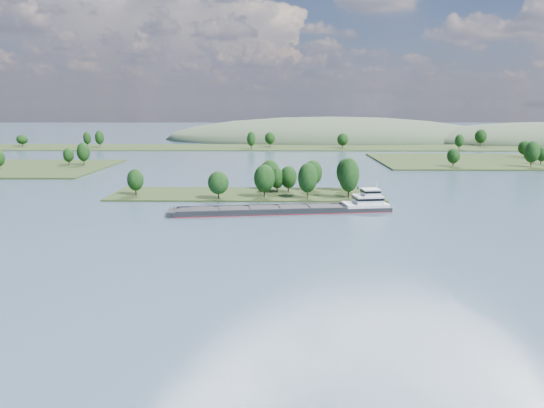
{
  "coord_description": "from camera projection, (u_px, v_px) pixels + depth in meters",
  "views": [
    {
      "loc": [
        13.19,
        -15.05,
        33.26
      ],
      "look_at": [
        10.48,
        130.0,
        6.0
      ],
      "focal_mm": 35.0,
      "sensor_mm": 36.0,
      "label": 1
    }
  ],
  "objects": [
    {
      "name": "hill_west",
      "position": [
        330.0,
        140.0,
        511.39
      ],
      "size": [
        320.0,
        160.0,
        44.0
      ],
      "primitive_type": "ellipsoid",
      "color": "#3C4E36",
      "rests_on": "ground"
    },
    {
      "name": "cargo_barge",
      "position": [
        297.0,
        208.0,
        166.47
      ],
      "size": [
        70.3,
        18.82,
        9.45
      ],
      "color": "black",
      "rests_on": "ground"
    },
    {
      "name": "tree_island",
      "position": [
        269.0,
        184.0,
        196.38
      ],
      "size": [
        100.0,
        30.13,
        15.57
      ],
      "color": "#243417",
      "rests_on": "ground"
    },
    {
      "name": "back_shoreline",
      "position": [
        275.0,
        147.0,
        413.78
      ],
      "size": [
        900.0,
        60.0,
        14.63
      ],
      "color": "#243417",
      "rests_on": "ground"
    },
    {
      "name": "ground",
      "position": [
        231.0,
        233.0,
        139.09
      ],
      "size": [
        1800.0,
        1800.0,
        0.0
      ],
      "primitive_type": "plane",
      "color": "#3C4D67",
      "rests_on": "ground"
    }
  ]
}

